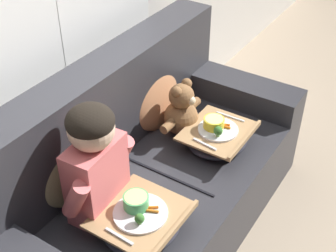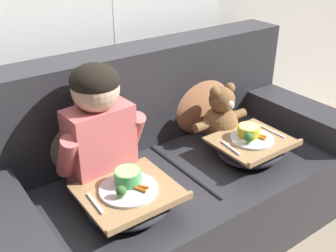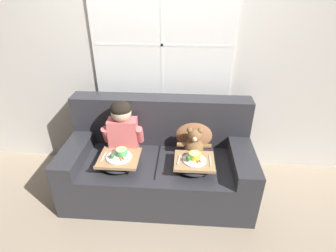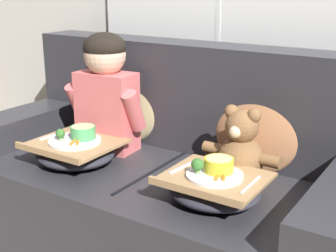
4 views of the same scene
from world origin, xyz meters
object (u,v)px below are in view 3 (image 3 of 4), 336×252
(throw_pillow_behind_teddy, at_px, (194,130))
(teddy_bear, at_px, (194,144))
(couch, at_px, (159,161))
(lap_tray_teddy, at_px, (194,164))
(throw_pillow_behind_child, at_px, (127,128))
(lap_tray_child, at_px, (119,161))
(child_figure, at_px, (122,126))

(throw_pillow_behind_teddy, distance_m, teddy_bear, 0.19)
(teddy_bear, bearing_deg, couch, 179.98)
(couch, distance_m, throw_pillow_behind_teddy, 0.49)
(couch, bearing_deg, lap_tray_teddy, -32.56)
(throw_pillow_behind_child, height_order, lap_tray_child, throw_pillow_behind_child)
(child_figure, distance_m, lap_tray_teddy, 0.79)
(throw_pillow_behind_teddy, relative_size, lap_tray_child, 1.13)
(throw_pillow_behind_teddy, bearing_deg, couch, -153.15)
(throw_pillow_behind_child, xyz_separation_m, lap_tray_teddy, (0.71, -0.41, -0.13))
(lap_tray_child, height_order, lap_tray_teddy, same)
(couch, distance_m, lap_tray_teddy, 0.45)
(child_figure, bearing_deg, throw_pillow_behind_child, 90.02)
(lap_tray_teddy, bearing_deg, couch, 147.44)
(couch, relative_size, throw_pillow_behind_child, 4.51)
(throw_pillow_behind_teddy, height_order, lap_tray_child, throw_pillow_behind_teddy)
(lap_tray_child, bearing_deg, child_figure, 90.16)
(throw_pillow_behind_child, bearing_deg, couch, -26.85)
(teddy_bear, distance_m, lap_tray_child, 0.75)
(couch, xyz_separation_m, child_figure, (-0.36, 0.00, 0.41))
(throw_pillow_behind_child, height_order, lap_tray_teddy, throw_pillow_behind_child)
(lap_tray_child, bearing_deg, lap_tray_teddy, -0.04)
(couch, distance_m, child_figure, 0.55)
(teddy_bear, xyz_separation_m, lap_tray_child, (-0.71, -0.23, -0.08))
(throw_pillow_behind_teddy, xyz_separation_m, lap_tray_teddy, (-0.00, -0.41, -0.13))
(lap_tray_teddy, bearing_deg, child_figure, 162.06)
(child_figure, xyz_separation_m, lap_tray_teddy, (0.71, -0.23, -0.25))
(throw_pillow_behind_child, height_order, teddy_bear, throw_pillow_behind_child)
(throw_pillow_behind_child, relative_size, lap_tray_teddy, 1.11)
(throw_pillow_behind_child, distance_m, teddy_bear, 0.74)
(throw_pillow_behind_teddy, xyz_separation_m, child_figure, (-0.71, -0.18, 0.13))
(throw_pillow_behind_child, bearing_deg, child_figure, -89.98)
(couch, xyz_separation_m, lap_tray_teddy, (0.36, -0.23, 0.16))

